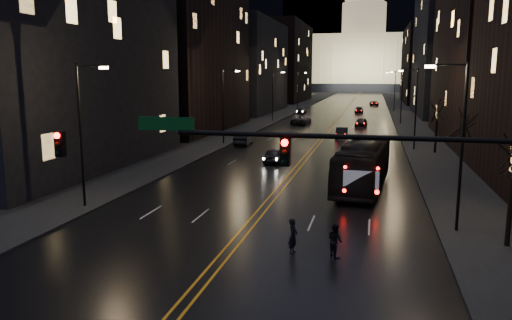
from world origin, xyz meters
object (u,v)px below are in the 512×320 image
Objects in this scene: bus at (363,165)px; receding_car_a at (342,133)px; oncoming_car_a at (274,155)px; pedestrian_a at (293,236)px; traffic_signal at (354,169)px; oncoming_car_b at (244,138)px; pedestrian_b at (335,240)px.

bus is 2.92× the size of receding_car_a.
pedestrian_a is at bearing 102.06° from oncoming_car_a.
receding_car_a is (-3.39, 29.42, -1.02)m from bus.
oncoming_car_a is 2.57× the size of pedestrian_a.
traffic_signal is 1.40× the size of bus.
pedestrian_b is (13.49, -35.09, 0.02)m from oncoming_car_b.
oncoming_car_a is 21.01m from receding_car_a.
oncoming_car_b is 36.94m from pedestrian_a.
pedestrian_a reaches higher than oncoming_car_b.
bus is 2.87× the size of oncoming_car_a.
receding_car_a is at bearing -143.24° from oncoming_car_b.
traffic_signal is at bearing -87.11° from receding_car_a.
pedestrian_b reaches higher than oncoming_car_b.
bus reaches higher than pedestrian_b.
receding_car_a is at bearing -105.00° from oncoming_car_a.
traffic_signal reaches higher than bus.
pedestrian_b is at bearing 107.80° from oncoming_car_b.
traffic_signal is at bearing -84.34° from bus.
oncoming_car_a is 0.92× the size of oncoming_car_b.
bus is at bearing 122.24° from oncoming_car_b.
oncoming_car_b is 2.79× the size of pedestrian_a.
traffic_signal is 30.45m from oncoming_car_a.
traffic_signal reaches higher than oncoming_car_a.
pedestrian_b is (7.54, -23.92, 0.06)m from oncoming_car_a.
pedestrian_b is (1.95, 0.00, -0.05)m from pedestrian_a.
oncoming_car_a is 25.08m from pedestrian_b.
bus is (-0.02, 19.90, -3.38)m from traffic_signal.
pedestrian_a is at bearing 119.79° from traffic_signal.
receding_car_a is at bearing 102.19° from bus.
bus is 7.36× the size of pedestrian_a.
pedestrian_b is (-0.91, 5.00, -4.31)m from traffic_signal.
oncoming_car_a is at bearing 22.34° from pedestrian_a.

